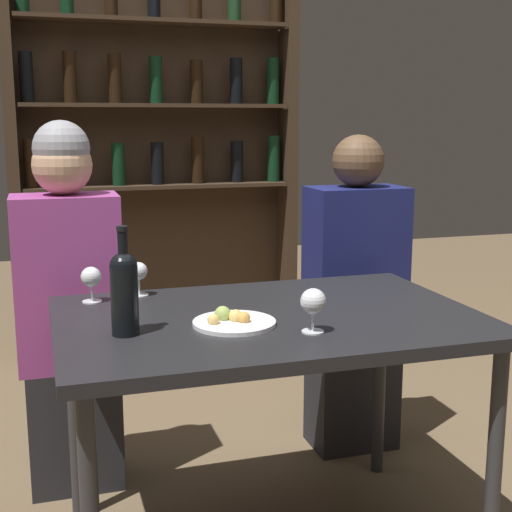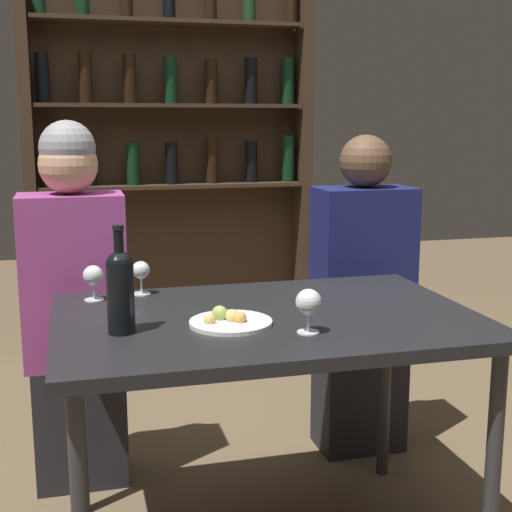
% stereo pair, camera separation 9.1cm
% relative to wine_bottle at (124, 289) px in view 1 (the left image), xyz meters
% --- Properties ---
extents(dining_table, '(1.21, 0.81, 0.75)m').
position_rel_wine_bottle_xyz_m(dining_table, '(0.42, 0.07, -0.19)').
color(dining_table, black).
rests_on(dining_table, ground_plane).
extents(wine_rack_wall, '(1.52, 0.21, 2.04)m').
position_rel_wine_bottle_xyz_m(wine_rack_wall, '(0.42, 2.01, 0.22)').
color(wine_rack_wall, '#38281C').
rests_on(wine_rack_wall, ground_plane).
extents(wine_bottle, '(0.07, 0.07, 0.29)m').
position_rel_wine_bottle_xyz_m(wine_bottle, '(0.00, 0.00, 0.00)').
color(wine_bottle, black).
rests_on(wine_bottle, dining_table).
extents(wine_glass_0, '(0.07, 0.07, 0.12)m').
position_rel_wine_bottle_xyz_m(wine_glass_0, '(0.48, -0.13, -0.04)').
color(wine_glass_0, silver).
rests_on(wine_glass_0, dining_table).
extents(wine_glass_1, '(0.06, 0.06, 0.11)m').
position_rel_wine_bottle_xyz_m(wine_glass_1, '(0.09, 0.41, -0.05)').
color(wine_glass_1, silver).
rests_on(wine_glass_1, dining_table).
extents(wine_glass_2, '(0.06, 0.06, 0.11)m').
position_rel_wine_bottle_xyz_m(wine_glass_2, '(-0.06, 0.37, -0.05)').
color(wine_glass_2, silver).
rests_on(wine_glass_2, dining_table).
extents(food_plate_0, '(0.23, 0.23, 0.05)m').
position_rel_wine_bottle_xyz_m(food_plate_0, '(0.29, 0.00, -0.11)').
color(food_plate_0, white).
rests_on(food_plate_0, dining_table).
extents(seated_person_left, '(0.36, 0.22, 1.30)m').
position_rel_wine_bottle_xyz_m(seated_person_left, '(-0.12, 0.66, -0.23)').
color(seated_person_left, '#26262B').
rests_on(seated_person_left, ground_plane).
extents(seated_person_right, '(0.37, 0.22, 1.24)m').
position_rel_wine_bottle_xyz_m(seated_person_right, '(0.97, 0.66, -0.28)').
color(seated_person_right, '#26262B').
rests_on(seated_person_right, ground_plane).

